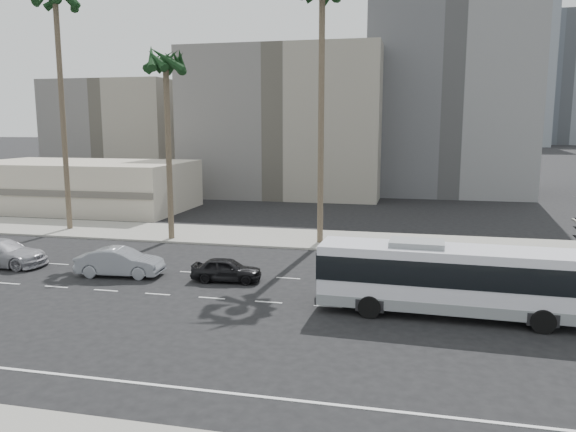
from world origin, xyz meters
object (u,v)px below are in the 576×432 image
(car_b, at_px, (120,262))
(car_c, at_px, (1,253))
(car_a, at_px, (227,269))
(palm_mid, at_px, (166,67))
(city_bus, at_px, (450,277))
(palm_far, at_px, (55,3))

(car_b, relative_size, car_c, 0.86)
(car_a, bearing_deg, palm_mid, 33.99)
(city_bus, height_order, car_a, city_bus)
(car_b, distance_m, palm_mid, 15.95)
(car_c, height_order, palm_far, palm_far)
(car_a, distance_m, car_b, 6.46)
(car_b, distance_m, car_c, 8.51)
(city_bus, xyz_separation_m, car_c, (-26.90, 3.32, -0.97))
(car_a, relative_size, palm_mid, 0.27)
(car_a, xyz_separation_m, car_c, (-14.95, 0.15, 0.17))
(car_a, xyz_separation_m, car_b, (-6.45, -0.30, 0.15))
(car_b, xyz_separation_m, car_c, (-8.50, 0.45, 0.02))
(car_c, bearing_deg, palm_far, 12.69)
(car_c, bearing_deg, car_b, -94.96)
(city_bus, distance_m, palm_mid, 26.25)
(city_bus, xyz_separation_m, palm_mid, (-19.83, 13.08, 11.18))
(car_c, height_order, palm_mid, palm_mid)
(city_bus, bearing_deg, palm_far, 155.56)
(car_b, relative_size, palm_far, 0.25)
(car_c, bearing_deg, car_a, -92.49)
(car_a, relative_size, car_b, 0.79)
(car_b, bearing_deg, car_a, -92.89)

